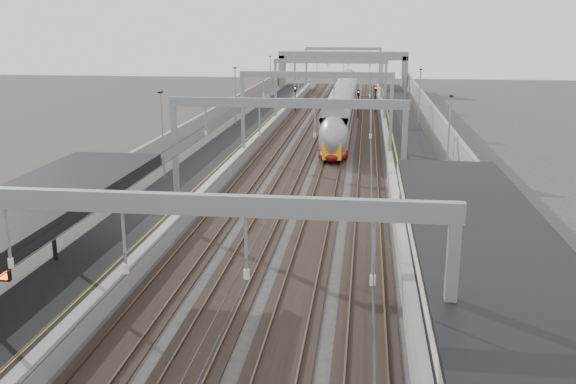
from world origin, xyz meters
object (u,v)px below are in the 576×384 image
(train, at_px, (342,110))
(signal_green, at_px, (295,94))
(overbridge, at_px, (343,61))
(bench, at_px, (466,322))

(train, relative_size, signal_green, 13.13)
(overbridge, height_order, bench, overbridge)
(overbridge, distance_m, train, 39.01)
(bench, relative_size, signal_green, 0.55)
(train, bearing_deg, signal_green, 119.80)
(bench, distance_m, signal_green, 65.67)
(train, bearing_deg, bench, -83.12)
(train, distance_m, signal_green, 13.49)
(overbridge, height_order, train, overbridge)
(train, xyz_separation_m, bench, (6.35, -52.65, -0.38))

